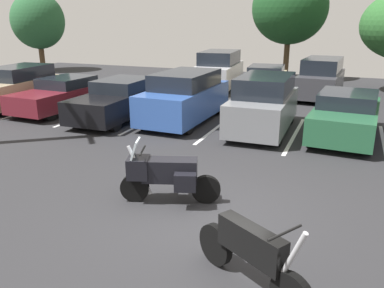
{
  "coord_description": "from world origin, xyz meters",
  "views": [
    {
      "loc": [
        2.49,
        -6.55,
        3.74
      ],
      "look_at": [
        -0.8,
        1.56,
        0.93
      ],
      "focal_mm": 36.66,
      "sensor_mm": 36.0,
      "label": 1
    }
  ],
  "objects_px": {
    "car_maroon": "(63,94)",
    "car_far_champagne": "(266,80)",
    "car_black": "(120,100)",
    "car_blue": "(185,97)",
    "motorcycle_second": "(252,254)",
    "car_far_charcoal": "(321,78)",
    "car_tan": "(16,87)",
    "car_green": "(346,116)",
    "motorcycle_touring": "(166,173)",
    "car_grey": "(264,104)",
    "car_far_silver": "(219,71)"
  },
  "relations": [
    {
      "from": "car_maroon",
      "to": "car_far_champagne",
      "type": "xyz_separation_m",
      "value": [
        7.14,
        7.1,
        0.02
      ]
    },
    {
      "from": "car_maroon",
      "to": "car_black",
      "type": "relative_size",
      "value": 0.98
    },
    {
      "from": "car_maroon",
      "to": "car_blue",
      "type": "relative_size",
      "value": 1.01
    },
    {
      "from": "car_far_champagne",
      "to": "motorcycle_second",
      "type": "bearing_deg",
      "value": -78.75
    },
    {
      "from": "motorcycle_second",
      "to": "car_far_champagne",
      "type": "relative_size",
      "value": 0.42
    },
    {
      "from": "car_black",
      "to": "car_far_champagne",
      "type": "height_order",
      "value": "car_black"
    },
    {
      "from": "car_black",
      "to": "car_far_charcoal",
      "type": "relative_size",
      "value": 1.04
    },
    {
      "from": "car_tan",
      "to": "car_blue",
      "type": "bearing_deg",
      "value": 3.22
    },
    {
      "from": "motorcycle_second",
      "to": "car_far_champagne",
      "type": "distance_m",
      "value": 15.86
    },
    {
      "from": "car_maroon",
      "to": "car_far_charcoal",
      "type": "xyz_separation_m",
      "value": [
        9.88,
        7.05,
        0.27
      ]
    },
    {
      "from": "car_maroon",
      "to": "car_black",
      "type": "xyz_separation_m",
      "value": [
        2.99,
        -0.32,
        0.05
      ]
    },
    {
      "from": "motorcycle_second",
      "to": "car_maroon",
      "type": "xyz_separation_m",
      "value": [
        -10.23,
        8.46,
        0.11
      ]
    },
    {
      "from": "car_green",
      "to": "car_blue",
      "type": "bearing_deg",
      "value": 179.67
    },
    {
      "from": "car_black",
      "to": "car_blue",
      "type": "relative_size",
      "value": 1.03
    },
    {
      "from": "motorcycle_touring",
      "to": "car_maroon",
      "type": "height_order",
      "value": "motorcycle_touring"
    },
    {
      "from": "car_maroon",
      "to": "car_black",
      "type": "distance_m",
      "value": 3.0
    },
    {
      "from": "car_green",
      "to": "car_far_charcoal",
      "type": "relative_size",
      "value": 0.97
    },
    {
      "from": "car_tan",
      "to": "car_maroon",
      "type": "xyz_separation_m",
      "value": [
        2.4,
        0.21,
        -0.19
      ]
    },
    {
      "from": "car_blue",
      "to": "car_grey",
      "type": "bearing_deg",
      "value": -5.0
    },
    {
      "from": "motorcycle_second",
      "to": "car_green",
      "type": "distance_m",
      "value": 8.72
    },
    {
      "from": "car_grey",
      "to": "car_far_silver",
      "type": "relative_size",
      "value": 0.88
    },
    {
      "from": "car_grey",
      "to": "motorcycle_second",
      "type": "bearing_deg",
      "value": -78.81
    },
    {
      "from": "car_tan",
      "to": "car_green",
      "type": "xyz_separation_m",
      "value": [
        13.63,
        0.41,
        -0.15
      ]
    },
    {
      "from": "car_far_charcoal",
      "to": "car_green",
      "type": "bearing_deg",
      "value": -78.83
    },
    {
      "from": "motorcycle_touring",
      "to": "car_black",
      "type": "distance_m",
      "value": 7.76
    },
    {
      "from": "car_tan",
      "to": "motorcycle_second",
      "type": "bearing_deg",
      "value": -33.17
    },
    {
      "from": "car_black",
      "to": "car_blue",
      "type": "distance_m",
      "value": 2.59
    },
    {
      "from": "motorcycle_touring",
      "to": "car_tan",
      "type": "bearing_deg",
      "value": 149.1
    },
    {
      "from": "car_far_charcoal",
      "to": "car_tan",
      "type": "bearing_deg",
      "value": -149.42
    },
    {
      "from": "car_far_champagne",
      "to": "car_green",
      "type": "bearing_deg",
      "value": -59.31
    },
    {
      "from": "motorcycle_second",
      "to": "car_black",
      "type": "relative_size",
      "value": 0.4
    },
    {
      "from": "car_tan",
      "to": "car_grey",
      "type": "relative_size",
      "value": 1.03
    },
    {
      "from": "car_black",
      "to": "car_green",
      "type": "bearing_deg",
      "value": 3.68
    },
    {
      "from": "motorcycle_touring",
      "to": "car_far_charcoal",
      "type": "distance_m",
      "value": 13.55
    },
    {
      "from": "car_tan",
      "to": "car_blue",
      "type": "height_order",
      "value": "car_blue"
    },
    {
      "from": "motorcycle_second",
      "to": "car_black",
      "type": "distance_m",
      "value": 10.89
    },
    {
      "from": "car_green",
      "to": "motorcycle_touring",
      "type": "bearing_deg",
      "value": -117.08
    },
    {
      "from": "motorcycle_second",
      "to": "car_green",
      "type": "bearing_deg",
      "value": 83.43
    },
    {
      "from": "motorcycle_second",
      "to": "car_grey",
      "type": "relative_size",
      "value": 0.44
    },
    {
      "from": "motorcycle_second",
      "to": "car_grey",
      "type": "height_order",
      "value": "car_grey"
    },
    {
      "from": "car_maroon",
      "to": "car_green",
      "type": "bearing_deg",
      "value": 1.05
    },
    {
      "from": "motorcycle_touring",
      "to": "car_grey",
      "type": "height_order",
      "value": "car_grey"
    },
    {
      "from": "car_tan",
      "to": "car_black",
      "type": "xyz_separation_m",
      "value": [
        5.38,
        -0.12,
        -0.14
      ]
    },
    {
      "from": "car_grey",
      "to": "car_far_charcoal",
      "type": "bearing_deg",
      "value": 79.46
    },
    {
      "from": "car_blue",
      "to": "car_far_champagne",
      "type": "bearing_deg",
      "value": 76.65
    },
    {
      "from": "car_black",
      "to": "car_tan",
      "type": "bearing_deg",
      "value": 178.74
    },
    {
      "from": "car_tan",
      "to": "car_maroon",
      "type": "distance_m",
      "value": 2.41
    },
    {
      "from": "car_blue",
      "to": "car_far_charcoal",
      "type": "height_order",
      "value": "car_far_charcoal"
    },
    {
      "from": "motorcycle_touring",
      "to": "car_far_charcoal",
      "type": "bearing_deg",
      "value": 81.5
    },
    {
      "from": "car_black",
      "to": "motorcycle_touring",
      "type": "bearing_deg",
      "value": -50.95
    }
  ]
}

